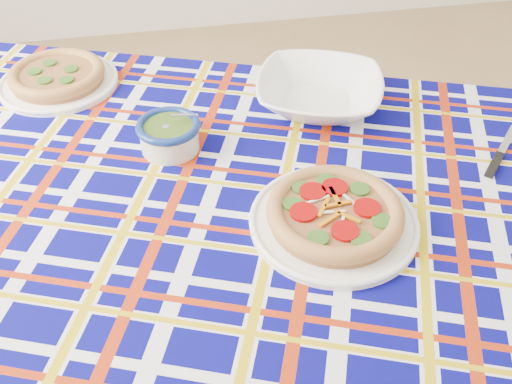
{
  "coord_description": "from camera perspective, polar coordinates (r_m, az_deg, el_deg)",
  "views": [
    {
      "loc": [
        -0.47,
        -1.11,
        1.46
      ],
      "look_at": [
        -0.32,
        -0.34,
        0.77
      ],
      "focal_mm": 40.0,
      "sensor_mm": 36.0,
      "label": 1
    }
  ],
  "objects": [
    {
      "name": "floor",
      "position": [
        1.9,
        7.59,
        -9.65
      ],
      "size": [
        4.0,
        4.0,
        0.0
      ],
      "primitive_type": "plane",
      "color": "#94734C",
      "rests_on": "ground"
    },
    {
      "name": "dining_table",
      "position": [
        1.12,
        -1.07,
        -3.77
      ],
      "size": [
        1.84,
        1.5,
        0.74
      ],
      "rotation": [
        0.0,
        0.0,
        -0.37
      ],
      "color": "brown",
      "rests_on": "floor"
    },
    {
      "name": "tablecloth",
      "position": [
        1.1,
        -1.09,
        -2.87
      ],
      "size": [
        1.88,
        1.54,
        0.11
      ],
      "primitive_type": null,
      "rotation": [
        0.0,
        0.0,
        -0.37
      ],
      "color": "#060560",
      "rests_on": "dining_table"
    },
    {
      "name": "main_focaccia_plate",
      "position": [
        1.0,
        7.88,
        -2.07
      ],
      "size": [
        0.38,
        0.38,
        0.06
      ],
      "primitive_type": null,
      "rotation": [
        0.0,
        0.0,
        -0.28
      ],
      "color": "brown",
      "rests_on": "tablecloth"
    },
    {
      "name": "pesto_bowl",
      "position": [
        1.18,
        -8.7,
        5.86
      ],
      "size": [
        0.16,
        0.16,
        0.08
      ],
      "primitive_type": null,
      "rotation": [
        0.0,
        0.0,
        -0.26
      ],
      "color": "#263E11",
      "rests_on": "tablecloth"
    },
    {
      "name": "serving_bowl",
      "position": [
        1.31,
        6.33,
        9.87
      ],
      "size": [
        0.36,
        0.36,
        0.07
      ],
      "primitive_type": "imported",
      "rotation": [
        0.0,
        0.0,
        -0.36
      ],
      "color": "white",
      "rests_on": "tablecloth"
    },
    {
      "name": "second_focaccia_plate",
      "position": [
        1.46,
        -19.28,
        10.95
      ],
      "size": [
        0.39,
        0.39,
        0.05
      ],
      "primitive_type": null,
      "rotation": [
        0.0,
        0.0,
        -0.52
      ],
      "color": "brown",
      "rests_on": "tablecloth"
    },
    {
      "name": "table_knife",
      "position": [
        1.31,
        23.79,
        4.68
      ],
      "size": [
        0.16,
        0.17,
        0.01
      ],
      "primitive_type": null,
      "rotation": [
        0.0,
        0.0,
        0.81
      ],
      "color": "silver",
      "rests_on": "tablecloth"
    }
  ]
}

